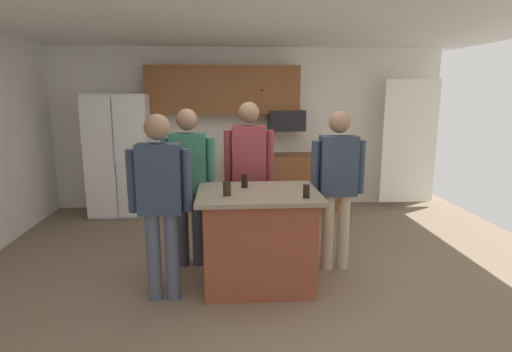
% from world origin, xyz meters
% --- Properties ---
extents(floor, '(7.04, 7.04, 0.00)m').
position_xyz_m(floor, '(0.00, 0.00, 0.00)').
color(floor, '#7F6B56').
rests_on(floor, ground).
extents(ceiling, '(7.04, 7.04, 0.00)m').
position_xyz_m(ceiling, '(0.00, 0.00, 2.60)').
color(ceiling, white).
extents(back_wall, '(6.40, 0.10, 2.60)m').
position_xyz_m(back_wall, '(0.00, 2.80, 1.30)').
color(back_wall, white).
rests_on(back_wall, ground).
extents(french_door_window_panel, '(0.90, 0.06, 2.00)m').
position_xyz_m(french_door_window_panel, '(2.60, 2.40, 1.10)').
color(french_door_window_panel, white).
rests_on(french_door_window_panel, ground).
extents(cabinet_run_upper, '(2.40, 0.38, 0.75)m').
position_xyz_m(cabinet_run_upper, '(-0.40, 2.60, 1.93)').
color(cabinet_run_upper, brown).
extents(cabinet_run_lower, '(1.80, 0.63, 0.90)m').
position_xyz_m(cabinet_run_lower, '(0.60, 2.48, 0.45)').
color(cabinet_run_lower, brown).
rests_on(cabinet_run_lower, ground).
extents(refrigerator, '(0.94, 0.76, 1.87)m').
position_xyz_m(refrigerator, '(-2.00, 2.38, 0.94)').
color(refrigerator, white).
rests_on(refrigerator, ground).
extents(microwave_over_range, '(0.56, 0.40, 0.32)m').
position_xyz_m(microwave_over_range, '(0.60, 2.50, 1.45)').
color(microwave_over_range, black).
extents(kitchen_island, '(1.17, 0.92, 0.96)m').
position_xyz_m(kitchen_island, '(-0.06, -0.23, 0.49)').
color(kitchen_island, brown).
rests_on(kitchen_island, ground).
extents(person_elder_center, '(0.57, 0.23, 1.72)m').
position_xyz_m(person_elder_center, '(-0.96, -0.46, 1.00)').
color(person_elder_center, '#4C5166').
rests_on(person_elder_center, ground).
extents(person_guest_right, '(0.57, 0.24, 1.79)m').
position_xyz_m(person_guest_right, '(-0.11, 0.58, 1.05)').
color(person_guest_right, '#383842').
rests_on(person_guest_right, ground).
extents(person_guest_by_door, '(0.57, 0.23, 1.73)m').
position_xyz_m(person_guest_by_door, '(-0.77, 0.30, 1.00)').
color(person_guest_by_door, '#383842').
rests_on(person_guest_by_door, ground).
extents(person_host_foreground, '(0.57, 0.23, 1.71)m').
position_xyz_m(person_host_foreground, '(0.80, 0.09, 0.99)').
color(person_host_foreground, tan).
rests_on(person_host_foreground, ground).
extents(glass_stout_tall, '(0.06, 0.06, 0.14)m').
position_xyz_m(glass_stout_tall, '(-0.19, -0.05, 1.03)').
color(glass_stout_tall, black).
rests_on(glass_stout_tall, kitchen_island).
extents(glass_short_whisky, '(0.07, 0.07, 0.13)m').
position_xyz_m(glass_short_whisky, '(-0.36, -0.36, 1.02)').
color(glass_short_whisky, black).
rests_on(glass_short_whisky, kitchen_island).
extents(glass_pilsner, '(0.06, 0.06, 0.12)m').
position_xyz_m(glass_pilsner, '(0.36, -0.49, 1.02)').
color(glass_pilsner, black).
rests_on(glass_pilsner, kitchen_island).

